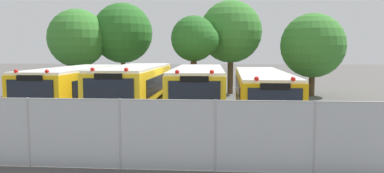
# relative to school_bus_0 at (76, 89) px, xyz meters

# --- Properties ---
(ground_plane) EXTENTS (160.00, 160.00, 0.00)m
(ground_plane) POSITION_rel_school_bus_0_xyz_m (4.82, 0.06, -1.42)
(ground_plane) COLOR #514F4C
(school_bus_0) EXTENTS (2.50, 9.80, 2.70)m
(school_bus_0) POSITION_rel_school_bus_0_xyz_m (0.00, 0.00, 0.00)
(school_bus_0) COLOR yellow
(school_bus_0) RESTS_ON ground_plane
(school_bus_1) EXTENTS (2.64, 9.72, 2.78)m
(school_bus_1) POSITION_rel_school_bus_0_xyz_m (3.22, -0.09, 0.04)
(school_bus_1) COLOR yellow
(school_bus_1) RESTS_ON ground_plane
(school_bus_2) EXTENTS (2.79, 10.13, 2.72)m
(school_bus_2) POSITION_rel_school_bus_0_xyz_m (6.56, -0.17, 0.01)
(school_bus_2) COLOR yellow
(school_bus_2) RESTS_ON ground_plane
(school_bus_3) EXTENTS (2.56, 11.67, 2.53)m
(school_bus_3) POSITION_rel_school_bus_0_xyz_m (9.74, -0.19, -0.08)
(school_bus_3) COLOR #EAA80C
(school_bus_3) RESTS_ON ground_plane
(tree_0) EXTENTS (4.61, 4.61, 6.74)m
(tree_0) POSITION_rel_school_bus_0_xyz_m (-3.77, 10.00, 2.98)
(tree_0) COLOR #4C3823
(tree_0) RESTS_ON ground_plane
(tree_1) EXTENTS (4.91, 4.91, 7.35)m
(tree_1) POSITION_rel_school_bus_0_xyz_m (-0.35, 11.50, 3.52)
(tree_1) COLOR #4C3823
(tree_1) RESTS_ON ground_plane
(tree_2) EXTENTS (3.60, 3.39, 6.05)m
(tree_2) POSITION_rel_school_bus_0_xyz_m (5.78, 8.83, 2.88)
(tree_2) COLOR #4C3823
(tree_2) RESTS_ON ground_plane
(tree_3) EXTENTS (4.95, 4.95, 7.44)m
(tree_3) POSITION_rel_school_bus_0_xyz_m (8.47, 11.23, 3.53)
(tree_3) COLOR #4C3823
(tree_3) RESTS_ON ground_plane
(tree_4) EXTENTS (4.88, 4.88, 6.29)m
(tree_4) POSITION_rel_school_bus_0_xyz_m (14.54, 10.12, 2.55)
(tree_4) COLOR #4C3823
(tree_4) RESTS_ON ground_plane
(chainlink_fence) EXTENTS (16.60, 0.07, 2.08)m
(chainlink_fence) POSITION_rel_school_bus_0_xyz_m (4.84, -8.99, -0.34)
(chainlink_fence) COLOR #9EA0A3
(chainlink_fence) RESTS_ON ground_plane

